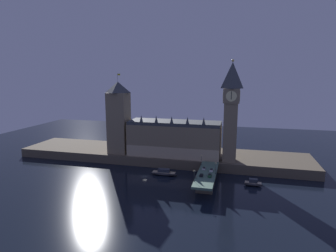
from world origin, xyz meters
name	(u,v)px	position (x,y,z in m)	size (l,w,h in m)	color
ground_plane	(145,176)	(0.00, 0.00, 0.00)	(400.00, 400.00, 0.00)	black
embankment	(161,155)	(0.00, 39.00, 3.28)	(220.00, 42.00, 6.56)	brown
parliament_hall	(175,138)	(12.47, 31.38, 19.06)	(66.41, 22.12, 30.11)	#7F7056
clock_tower	(231,109)	(52.08, 25.92, 42.48)	(10.94, 11.05, 67.88)	#7F7056
victoria_tower	(119,117)	(-29.77, 28.56, 33.31)	(14.39, 14.39, 59.23)	#7F7056
bridge	(207,177)	(40.33, -5.00, 5.13)	(10.85, 46.00, 7.44)	#476656
car_northbound_lead	(204,168)	(37.95, 1.27, 8.06)	(2.07, 4.69, 1.33)	silver
car_northbound_trail	(201,175)	(37.95, -11.03, 8.06)	(2.07, 4.06, 1.33)	black
car_southbound_lead	(210,175)	(42.72, -10.52, 8.18)	(1.97, 4.50, 1.58)	#235633
car_southbound_trail	(211,170)	(42.72, -0.97, 8.10)	(2.12, 4.33, 1.41)	silver
pedestrian_near_rail	(196,177)	(35.56, -15.73, 8.42)	(0.38, 0.38, 1.85)	black
pedestrian_mid_walk	(216,170)	(45.11, -0.60, 8.42)	(0.38, 0.38, 1.84)	black
street_lamp_near	(194,174)	(35.16, -19.72, 11.41)	(1.34, 0.60, 6.34)	#2D3333
street_lamp_mid	(216,167)	(45.51, -5.00, 11.81)	(1.34, 0.60, 6.99)	#2D3333
street_lamp_far	(201,159)	(35.16, 9.72, 11.60)	(1.34, 0.60, 6.64)	#2D3333
boat_upstream	(164,173)	(11.51, 4.96, 1.59)	(17.02, 4.95, 4.34)	#28282D
boat_downstream	(253,183)	(67.10, 0.45, 1.58)	(10.71, 4.54, 4.34)	#28282D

